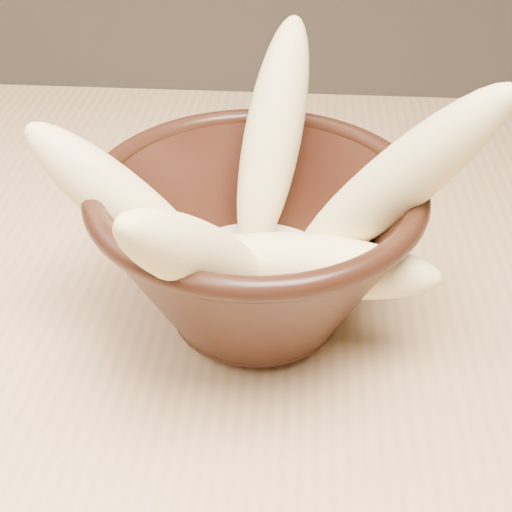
{
  "coord_description": "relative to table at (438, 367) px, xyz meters",
  "views": [
    {
      "loc": [
        -0.13,
        -0.46,
        1.12
      ],
      "look_at": [
        -0.16,
        -0.04,
        0.81
      ],
      "focal_mm": 50.0,
      "sensor_mm": 36.0,
      "label": 1
    }
  ],
  "objects": [
    {
      "name": "banana_right",
      "position": [
        -0.07,
        -0.05,
        0.21
      ],
      "size": [
        0.17,
        0.1,
        0.19
      ],
      "primitive_type": "ellipsoid",
      "rotation": [
        0.66,
        0.0,
        1.2
      ],
      "color": "#F5E590",
      "rests_on": "bowl"
    },
    {
      "name": "bowl",
      "position": [
        -0.16,
        -0.04,
        0.15
      ],
      "size": [
        0.23,
        0.23,
        0.13
      ],
      "rotation": [
        0.0,
        0.0,
        0.37
      ],
      "color": "black",
      "rests_on": "table"
    },
    {
      "name": "banana_left",
      "position": [
        -0.24,
        -0.05,
        0.19
      ],
      "size": [
        0.15,
        0.04,
        0.15
      ],
      "primitive_type": "ellipsoid",
      "rotation": [
        0.77,
        0.0,
        -1.57
      ],
      "color": "#F5E590",
      "rests_on": "bowl"
    },
    {
      "name": "milk_puddle",
      "position": [
        -0.16,
        -0.04,
        0.12
      ],
      "size": [
        0.13,
        0.13,
        0.02
      ],
      "primitive_type": "cylinder",
      "color": "#F7EBC6",
      "rests_on": "bowl"
    },
    {
      "name": "table",
      "position": [
        0.0,
        0.0,
        0.0
      ],
      "size": [
        1.2,
        0.8,
        0.75
      ],
      "color": "tan",
      "rests_on": "ground"
    },
    {
      "name": "banana_upright",
      "position": [
        -0.15,
        0.03,
        0.2
      ],
      "size": [
        0.08,
        0.14,
        0.18
      ],
      "primitive_type": "ellipsoid",
      "rotation": [
        0.54,
        0.0,
        2.85
      ],
      "color": "#F5E590",
      "rests_on": "bowl"
    },
    {
      "name": "banana_front",
      "position": [
        -0.19,
        -0.11,
        0.19
      ],
      "size": [
        0.11,
        0.17,
        0.16
      ],
      "primitive_type": "ellipsoid",
      "rotation": [
        0.81,
        0.0,
        -0.47
      ],
      "color": "#F5E590",
      "rests_on": "bowl"
    },
    {
      "name": "banana_across",
      "position": [
        -0.12,
        -0.07,
        0.16
      ],
      "size": [
        0.18,
        0.08,
        0.06
      ],
      "primitive_type": "ellipsoid",
      "rotation": [
        1.5,
        0.0,
        1.38
      ],
      "color": "#F5E590",
      "rests_on": "bowl"
    }
  ]
}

